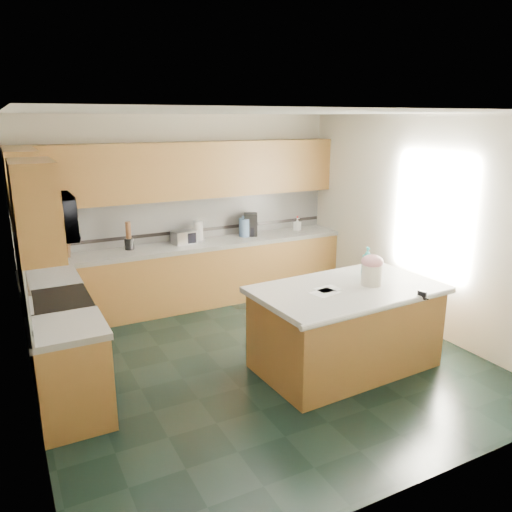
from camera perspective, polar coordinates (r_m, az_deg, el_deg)
floor at (r=5.76m, az=0.28°, el=-11.82°), size 4.60×4.60×0.00m
ceiling at (r=5.12m, az=0.33°, el=16.11°), size 4.60×4.60×0.00m
wall_back at (r=7.37m, az=-8.15°, el=5.22°), size 4.60×0.04×2.70m
wall_front at (r=3.50m, az=18.39°, el=-7.05°), size 4.60×0.04×2.70m
wall_left at (r=4.72m, az=-25.54°, el=-2.00°), size 0.04×4.60×2.70m
wall_right at (r=6.66m, az=18.30°, el=3.49°), size 0.04×4.60×2.70m
back_base_cab at (r=7.30m, az=-7.03°, el=-2.30°), size 4.60×0.60×0.86m
back_countertop at (r=7.17m, az=-7.15°, el=1.21°), size 4.60×0.64×0.06m
back_upper_cab at (r=7.12m, az=-7.82°, el=9.66°), size 4.60×0.33×0.78m
back_backsplash at (r=7.36m, az=-8.03°, el=4.30°), size 4.60×0.02×0.63m
back_accent_band at (r=7.40m, az=-7.96°, el=2.81°), size 4.60×0.01×0.05m
left_base_cab_rear at (r=6.24m, az=-22.18°, el=-6.50°), size 0.60×0.82×0.86m
left_counter_rear at (r=6.09m, az=-22.61°, el=-2.47°), size 0.64×0.82×0.06m
left_base_cab_front at (r=4.85m, az=-20.26°, el=-12.74°), size 0.60×0.72×0.86m
left_counter_front at (r=4.65m, az=-20.79°, el=-7.73°), size 0.64×0.72×0.06m
left_backsplash at (r=5.28m, az=-25.33°, el=-1.54°), size 0.02×2.30×0.63m
left_accent_band at (r=5.33m, az=-25.02°, el=-3.53°), size 0.01×2.30×0.05m
left_upper_cab_rear at (r=6.01m, az=-25.06°, el=7.31°), size 0.33×1.09×0.78m
left_upper_cab_front at (r=4.36m, az=-23.86°, el=4.86°), size 0.33×0.72×0.78m
range_body at (r=5.51m, az=-21.33°, el=-9.23°), size 0.60×0.76×0.88m
range_oven_door at (r=5.55m, az=-18.29°, el=-9.19°), size 0.02×0.68×0.55m
range_cooktop at (r=5.34m, az=-21.81°, el=-4.73°), size 0.62×0.78×0.04m
range_handle at (r=5.41m, az=-18.32°, el=-5.48°), size 0.02×0.66×0.02m
range_backguard at (r=5.29m, az=-24.73°, el=-3.87°), size 0.06×0.76×0.18m
microwave at (r=5.13m, az=-22.73°, el=4.04°), size 0.50×0.73×0.41m
island_base at (r=5.55m, az=10.16°, el=-8.30°), size 1.92×1.16×0.86m
island_top at (r=5.38m, az=10.39°, el=-3.81°), size 2.02×1.26×0.06m
island_bullnose at (r=4.96m, az=14.50°, el=-5.73°), size 1.97×0.16×0.06m
treat_jar at (r=5.46m, az=13.06°, el=-2.10°), size 0.22×0.22×0.22m
treat_jar_lid at (r=5.42m, az=13.15°, el=-0.62°), size 0.23×0.23×0.15m
treat_jar_knob at (r=5.41m, az=13.19°, el=-0.11°), size 0.08×0.03×0.03m
treat_jar_knob_end_l at (r=5.38m, az=12.87°, el=-0.16°), size 0.04×0.04×0.04m
treat_jar_knob_end_r at (r=5.43m, az=13.50°, el=-0.06°), size 0.04×0.04×0.04m
soap_bottle_island at (r=5.74m, az=12.58°, el=-0.64°), size 0.17×0.17×0.33m
paper_sheet_a at (r=5.16m, az=7.87°, el=-4.18°), size 0.32×0.27×0.00m
paper_sheet_b at (r=5.27m, az=8.19°, el=-3.74°), size 0.27×0.21×0.00m
clamp_body at (r=5.29m, az=18.44°, el=-4.24°), size 0.05×0.10×0.08m
clamp_handle at (r=5.26m, az=18.85°, el=-4.61°), size 0.01×0.06×0.01m
knife_block at (r=6.81m, az=-20.98°, el=0.65°), size 0.16×0.18×0.22m
utensil_crock at (r=6.98m, az=-14.30°, el=1.35°), size 0.12×0.12×0.16m
utensil_bundle at (r=6.93m, az=-14.40°, el=2.89°), size 0.07×0.07×0.23m
toaster_oven at (r=7.15m, az=-8.21°, el=2.14°), size 0.35×0.26×0.19m
toaster_oven_door at (r=7.06m, az=-7.94°, el=1.97°), size 0.28×0.01×0.15m
paper_towel at (r=7.26m, az=-6.60°, el=2.86°), size 0.13×0.13×0.30m
paper_towel_base at (r=7.29m, az=-6.56°, el=1.77°), size 0.20×0.20×0.01m
water_jug at (r=7.51m, az=-1.33°, el=3.28°), size 0.17×0.17×0.27m
water_jug_neck at (r=7.48m, az=-1.34°, el=4.46°), size 0.08×0.08×0.04m
coffee_maker at (r=7.57m, az=-0.64°, el=3.62°), size 0.27×0.28×0.34m
coffee_carafe at (r=7.55m, az=-0.46°, el=2.82°), size 0.14×0.14×0.14m
soap_bottle_back at (r=7.95m, az=4.74°, el=3.65°), size 0.12×0.12×0.20m
soap_back_cap at (r=7.93m, az=4.76°, el=4.47°), size 0.02×0.02×0.03m
window_light_proxy at (r=6.48m, az=19.48°, el=4.42°), size 0.02×1.40×1.10m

